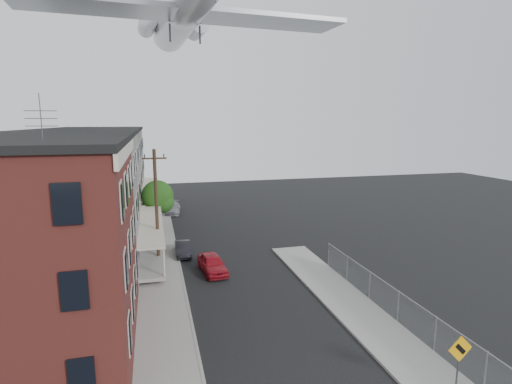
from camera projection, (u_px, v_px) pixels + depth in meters
sidewalk_left at (159, 241)px, 37.09m from camera, size 3.00×62.00×0.12m
sidewalk_right at (364, 317)px, 22.68m from camera, size 3.00×26.00×0.12m
curb_left at (175, 240)px, 37.45m from camera, size 0.15×62.00×0.14m
curb_right at (340, 320)px, 22.32m from camera, size 0.15×26.00×0.14m
corner_building at (17, 250)px, 18.39m from camera, size 10.31×12.30×12.15m
row_house_a at (61, 208)px, 27.46m from camera, size 11.98×7.00×10.30m
row_house_b at (79, 191)px, 34.13m from camera, size 11.98×7.00×10.30m
row_house_c at (91, 180)px, 40.79m from camera, size 11.98×7.00×10.30m
row_house_d at (99, 172)px, 47.46m from camera, size 11.98×7.00×10.30m
row_house_e at (105, 166)px, 54.13m from camera, size 11.98×7.00×10.30m
chainlink_fence at (398, 306)px, 21.94m from camera, size 0.06×18.06×1.90m
warning_sign at (459, 357)px, 15.70m from camera, size 1.10×0.11×2.80m
utility_pole at (156, 206)px, 30.55m from camera, size 1.80×0.26×9.00m
street_tree at (159, 198)px, 40.30m from camera, size 3.22×3.20×5.20m
car_near at (212, 264)px, 29.43m from camera, size 2.04×4.18×1.37m
car_mid at (183, 249)px, 33.29m from camera, size 1.21×3.45×1.13m
car_far at (173, 208)px, 48.51m from camera, size 2.19×4.54×1.27m
airplane at (185, 7)px, 30.70m from camera, size 23.77×27.14×7.85m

